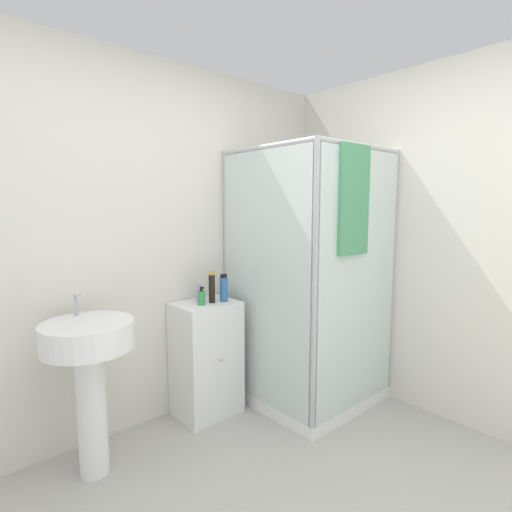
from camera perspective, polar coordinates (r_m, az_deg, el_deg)
name	(u,v)px	position (r m, az deg, el deg)	size (l,w,h in m)	color
wall_back	(133,246)	(2.79, -17.23, 1.37)	(6.40, 0.06, 2.50)	silver
wall_right	(505,248)	(2.96, 32.04, 0.92)	(0.06, 6.40, 2.50)	silver
shower_enclosure	(309,338)	(3.16, 7.61, -11.59)	(0.94, 0.97, 1.93)	white
vanity_cabinet	(206,358)	(3.02, -7.11, -14.30)	(0.44, 0.37, 0.83)	white
sink	(89,362)	(2.46, -22.74, -13.76)	(0.49, 0.49, 1.02)	white
soap_dispenser	(201,298)	(2.82, -7.81, -5.90)	(0.05, 0.05, 0.13)	green
shampoo_bottle_tall_black	(212,288)	(2.86, -6.32, -4.50)	(0.04, 0.04, 0.22)	black
shampoo_bottle_blue	(224,288)	(2.89, -4.63, -4.61)	(0.06, 0.06, 0.20)	#2D66A3
lotion_bottle_white	(199,293)	(2.92, -8.17, -5.25)	(0.05, 0.05, 0.15)	#B299C6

